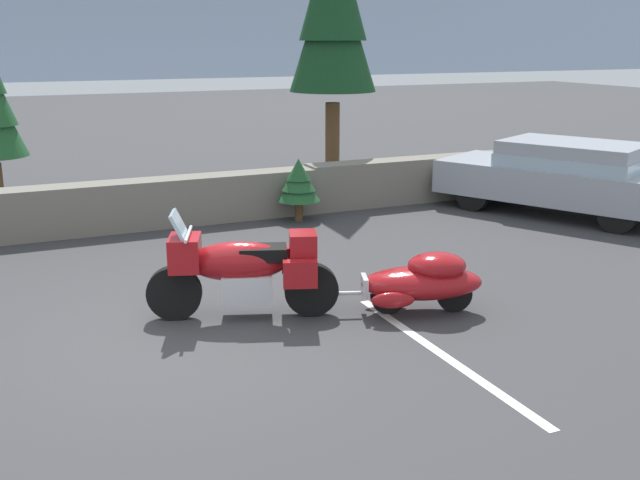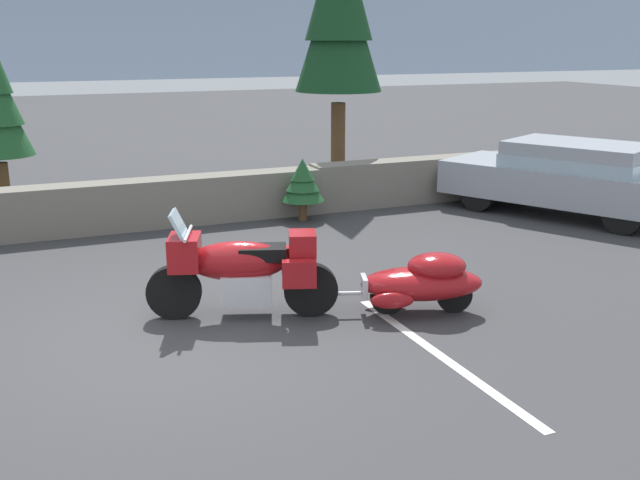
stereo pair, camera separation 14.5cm
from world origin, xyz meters
TOP-DOWN VIEW (x-y plane):
  - ground_plane at (0.00, 0.00)m, footprint 80.00×80.00m
  - stone_guard_wall at (0.93, 5.35)m, footprint 24.00×0.60m
  - touring_motorcycle at (1.01, 0.40)m, footprint 2.23×1.19m
  - car_shaped_trailer at (3.08, -0.33)m, footprint 2.20×1.16m
  - sedan_at_right_edge at (8.33, 3.16)m, footprint 3.67×4.84m
  - pine_sapling_near at (3.51, 4.72)m, footprint 0.80×0.80m
  - parking_stripe_marker at (2.61, -1.50)m, footprint 0.12×3.60m

SIDE VIEW (x-z plane):
  - ground_plane at x=0.00m, z-range 0.00..0.00m
  - parking_stripe_marker at x=2.61m, z-range 0.00..0.01m
  - car_shaped_trailer at x=3.08m, z-range 0.03..0.79m
  - stone_guard_wall at x=0.93m, z-range -0.02..0.88m
  - touring_motorcycle at x=1.01m, z-range -0.04..1.29m
  - pine_sapling_near at x=3.51m, z-range 0.14..1.31m
  - sedan_at_right_edge at x=8.33m, z-range 0.07..1.48m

